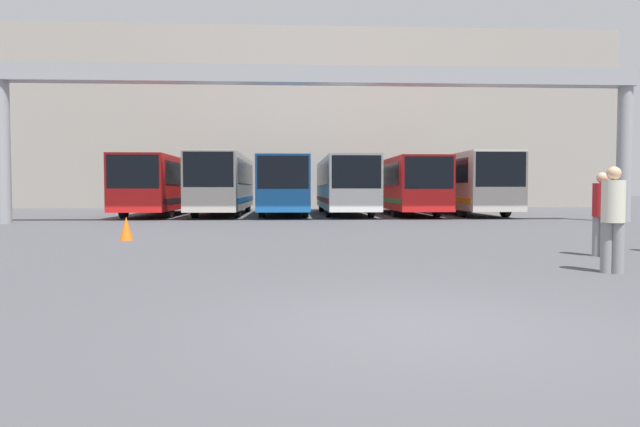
# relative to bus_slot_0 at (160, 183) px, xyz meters

# --- Properties ---
(ground_plane) EXTENTS (200.00, 200.00, 0.00)m
(ground_plane) POSITION_rel_bus_slot_0_xyz_m (8.25, -25.05, -1.74)
(ground_plane) COLOR #47474C
(building_backdrop) EXTENTS (46.67, 12.00, 13.27)m
(building_backdrop) POSITION_rel_bus_slot_0_xyz_m (8.25, 17.12, 4.89)
(building_backdrop) COLOR gray
(building_backdrop) RESTS_ON ground
(overhead_gantry) EXTENTS (26.36, 0.80, 6.42)m
(overhead_gantry) POSITION_rel_bus_slot_0_xyz_m (8.25, -7.14, 3.63)
(overhead_gantry) COLOR gray
(overhead_gantry) RESTS_ON ground
(bus_slot_0) EXTENTS (2.51, 10.56, 3.01)m
(bus_slot_0) POSITION_rel_bus_slot_0_xyz_m (0.00, 0.00, 0.00)
(bus_slot_0) COLOR red
(bus_slot_0) RESTS_ON ground
(bus_slot_1) EXTENTS (2.44, 11.95, 3.15)m
(bus_slot_1) POSITION_rel_bus_slot_0_xyz_m (3.30, 0.69, 0.08)
(bus_slot_1) COLOR beige
(bus_slot_1) RESTS_ON ground
(bus_slot_2) EXTENTS (2.51, 12.04, 2.98)m
(bus_slot_2) POSITION_rel_bus_slot_0_xyz_m (6.60, 0.74, -0.02)
(bus_slot_2) COLOR #1959A5
(bus_slot_2) RESTS_ON ground
(bus_slot_3) EXTENTS (2.46, 12.25, 3.01)m
(bus_slot_3) POSITION_rel_bus_slot_0_xyz_m (9.90, 0.85, 0.00)
(bus_slot_3) COLOR silver
(bus_slot_3) RESTS_ON ground
(bus_slot_4) EXTENTS (2.46, 11.91, 2.97)m
(bus_slot_4) POSITION_rel_bus_slot_0_xyz_m (13.20, 0.68, -0.02)
(bus_slot_4) COLOR red
(bus_slot_4) RESTS_ON ground
(bus_slot_5) EXTENTS (2.56, 10.30, 3.19)m
(bus_slot_5) POSITION_rel_bus_slot_0_xyz_m (16.49, -0.13, 0.10)
(bus_slot_5) COLOR beige
(bus_slot_5) RESTS_ON ground
(pedestrian_mid_right) EXTENTS (0.37, 0.37, 1.79)m
(pedestrian_mid_right) POSITION_rel_bus_slot_0_xyz_m (12.31, -21.51, -0.79)
(pedestrian_mid_right) COLOR gray
(pedestrian_mid_right) RESTS_ON ground
(pedestrian_mid_left) EXTENTS (0.36, 0.36, 1.75)m
(pedestrian_mid_left) POSITION_rel_bus_slot_0_xyz_m (13.40, -19.22, -0.81)
(pedestrian_mid_left) COLOR gray
(pedestrian_mid_left) RESTS_ON ground
(traffic_cone) EXTENTS (0.36, 0.36, 0.65)m
(traffic_cone) POSITION_rel_bus_slot_0_xyz_m (2.43, -14.91, -1.41)
(traffic_cone) COLOR orange
(traffic_cone) RESTS_ON ground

